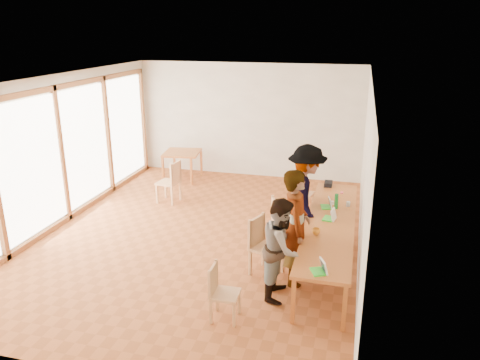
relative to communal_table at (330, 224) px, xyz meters
name	(u,v)px	position (x,y,z in m)	size (l,w,h in m)	color
ground	(201,234)	(-2.50, 0.49, -0.70)	(8.00, 8.00, 0.00)	#A75628
wall_back	(249,121)	(-2.50, 4.49, 0.80)	(6.00, 0.10, 3.00)	silver
wall_front	(77,260)	(-2.50, -3.51, 0.80)	(6.00, 0.10, 3.00)	silver
wall_right	(365,173)	(0.50, 0.49, 0.80)	(0.10, 8.00, 3.00)	silver
window_wall	(60,151)	(-5.46, 0.49, 0.80)	(0.10, 8.00, 3.00)	white
ceiling	(197,78)	(-2.50, 0.49, 2.32)	(6.00, 8.00, 0.04)	white
communal_table	(330,224)	(0.00, 0.00, 0.00)	(0.80, 4.00, 0.75)	#B95D29
side_table	(182,155)	(-4.10, 3.65, -0.03)	(0.90, 0.90, 0.75)	#B95D29
chair_near	(219,286)	(-1.35, -2.07, -0.21)	(0.39, 0.39, 0.43)	tan
chair_mid	(262,239)	(-1.05, -0.66, -0.11)	(0.58, 0.58, 0.51)	tan
chair_far	(279,218)	(-0.93, 0.29, -0.12)	(0.57, 0.57, 0.51)	tan
chair_empty	(299,188)	(-0.82, 2.16, -0.16)	(0.49, 0.49, 0.47)	tan
chair_spare	(172,178)	(-3.70, 1.98, -0.10)	(0.51, 0.51, 0.52)	tan
person_near	(296,227)	(-0.49, -0.80, 0.23)	(0.68, 0.45, 1.86)	gray
person_mid	(282,248)	(-0.62, -1.26, 0.07)	(0.75, 0.59, 1.55)	gray
person_far	(306,195)	(-0.50, 0.63, 0.24)	(1.22, 0.70, 1.89)	gray
laptop_near	(321,269)	(-0.01, -1.78, 0.10)	(0.26, 0.27, 0.19)	green
laptop_mid	(331,217)	(0.00, 0.06, 0.10)	(0.24, 0.27, 0.20)	green
laptop_far	(328,205)	(-0.09, 0.62, 0.10)	(0.24, 0.26, 0.19)	green
yellow_mug	(316,231)	(-0.19, -0.59, 0.10)	(0.13, 0.13, 0.10)	orange
green_bottle	(336,201)	(0.05, 0.60, 0.19)	(0.07, 0.07, 0.28)	#188030
clear_glass	(348,204)	(0.26, 0.77, 0.09)	(0.07, 0.07, 0.09)	silver
condiment_cup	(332,203)	(-0.03, 0.80, 0.08)	(0.08, 0.08, 0.06)	white
pink_phone	(342,192)	(0.12, 1.48, 0.05)	(0.05, 0.10, 0.01)	#E24267
black_pouch	(328,184)	(-0.18, 1.84, 0.09)	(0.16, 0.26, 0.09)	black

